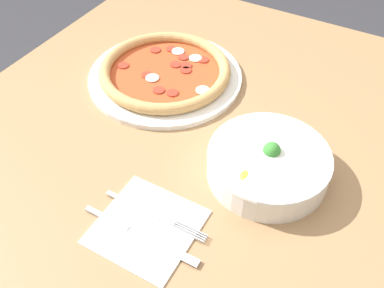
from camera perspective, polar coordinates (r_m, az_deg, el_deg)
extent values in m
cube|color=#99724C|center=(0.89, 0.28, 1.17)|extent=(1.10, 1.00, 0.03)
cylinder|color=olive|center=(1.61, -4.78, 7.49)|extent=(0.06, 0.06, 0.71)
cylinder|color=white|center=(1.01, -3.59, 8.99)|extent=(0.36, 0.36, 0.01)
torus|color=tan|center=(1.00, -3.64, 9.86)|extent=(0.30, 0.30, 0.03)
cylinder|color=#B74723|center=(1.00, -3.61, 9.40)|extent=(0.27, 0.27, 0.01)
cylinder|color=#A83323|center=(1.00, -0.84, 9.80)|extent=(0.03, 0.03, 0.00)
cylinder|color=#A83323|center=(1.08, -4.91, 12.38)|extent=(0.03, 0.03, 0.00)
cylinder|color=#A83323|center=(1.02, -0.80, 10.41)|extent=(0.03, 0.03, 0.00)
cylinder|color=#A83323|center=(0.99, -6.01, 9.13)|extent=(0.03, 0.03, 0.00)
cylinder|color=#A83323|center=(1.08, -2.75, 12.56)|extent=(0.03, 0.03, 0.00)
cylinder|color=#A83323|center=(1.05, -1.16, 11.49)|extent=(0.03, 0.03, 0.00)
cylinder|color=#A83323|center=(1.03, -9.15, 10.31)|extent=(0.03, 0.03, 0.00)
cylinder|color=#A83323|center=(1.02, -2.21, 10.55)|extent=(0.03, 0.03, 0.00)
cylinder|color=#A83323|center=(1.04, 1.50, 11.16)|extent=(0.03, 0.03, 0.00)
cylinder|color=#A83323|center=(0.95, -4.46, 7.16)|extent=(0.03, 0.03, 0.00)
cylinder|color=#A83323|center=(0.94, -2.64, 6.82)|extent=(0.03, 0.03, 0.00)
ellipsoid|color=silver|center=(1.04, 0.47, 11.40)|extent=(0.03, 0.03, 0.01)
ellipsoid|color=silver|center=(1.07, -1.87, 12.27)|extent=(0.03, 0.03, 0.01)
ellipsoid|color=silver|center=(0.95, 1.45, 7.21)|extent=(0.03, 0.03, 0.01)
ellipsoid|color=silver|center=(0.98, -5.31, 8.79)|extent=(0.03, 0.03, 0.01)
cylinder|color=white|center=(0.79, 10.09, -2.67)|extent=(0.22, 0.22, 0.06)
torus|color=white|center=(0.77, 10.31, -1.54)|extent=(0.22, 0.22, 0.01)
ellipsoid|color=tan|center=(0.75, 6.23, -3.88)|extent=(0.04, 0.04, 0.02)
ellipsoid|color=#998466|center=(0.72, 11.53, -6.62)|extent=(0.03, 0.04, 0.02)
ellipsoid|color=#998466|center=(0.79, 11.58, -1.53)|extent=(0.04, 0.03, 0.02)
ellipsoid|color=tan|center=(0.75, 8.62, -3.74)|extent=(0.03, 0.04, 0.02)
sphere|color=#388433|center=(0.77, 10.58, -0.86)|extent=(0.03, 0.03, 0.03)
ellipsoid|color=yellow|center=(0.73, 6.87, -4.46)|extent=(0.04, 0.02, 0.02)
cube|color=white|center=(0.73, -6.05, -10.91)|extent=(0.16, 0.16, 0.00)
cube|color=silver|center=(0.75, -6.96, -8.45)|extent=(0.01, 0.14, 0.00)
cube|color=silver|center=(0.71, -0.52, -12.00)|extent=(0.00, 0.06, 0.00)
cube|color=silver|center=(0.72, -0.35, -11.75)|extent=(0.00, 0.06, 0.00)
cube|color=silver|center=(0.72, -0.18, -11.50)|extent=(0.00, 0.06, 0.00)
cube|color=silver|center=(0.72, -0.01, -11.25)|extent=(0.00, 0.06, 0.00)
cube|color=silver|center=(0.75, -11.23, -9.70)|extent=(0.01, 0.09, 0.01)
cube|color=silver|center=(0.70, -3.94, -13.42)|extent=(0.02, 0.13, 0.00)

